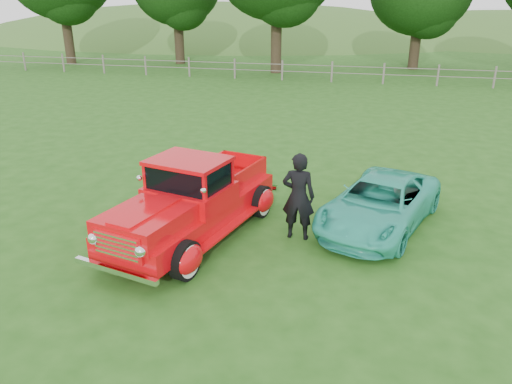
# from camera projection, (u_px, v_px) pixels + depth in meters

# --- Properties ---
(ground) EXTENTS (140.00, 140.00, 0.00)m
(ground) POSITION_uv_depth(u_px,v_px,m) (224.00, 257.00, 9.95)
(ground) COLOR #214F15
(ground) RESTS_ON ground
(distant_hills) EXTENTS (116.00, 60.00, 18.00)m
(distant_hills) POSITION_uv_depth(u_px,v_px,m) (326.00, 71.00, 66.25)
(distant_hills) COLOR #325820
(distant_hills) RESTS_ON ground
(fence_line) EXTENTS (48.00, 0.12, 1.20)m
(fence_line) POSITION_uv_depth(u_px,v_px,m) (332.00, 72.00, 29.61)
(fence_line) COLOR slate
(fence_line) RESTS_ON ground
(red_pickup) EXTENTS (3.04, 5.25, 1.78)m
(red_pickup) POSITION_uv_depth(u_px,v_px,m) (192.00, 202.00, 10.52)
(red_pickup) COLOR black
(red_pickup) RESTS_ON ground
(teal_sedan) EXTENTS (3.05, 4.39, 1.11)m
(teal_sedan) POSITION_uv_depth(u_px,v_px,m) (380.00, 203.00, 11.09)
(teal_sedan) COLOR #2EB99D
(teal_sedan) RESTS_ON ground
(man) EXTENTS (0.70, 0.46, 1.90)m
(man) POSITION_uv_depth(u_px,v_px,m) (298.00, 196.00, 10.42)
(man) COLOR black
(man) RESTS_ON ground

